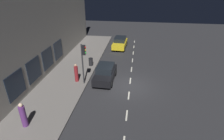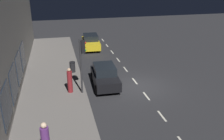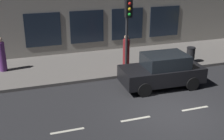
{
  "view_description": "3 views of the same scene",
  "coord_description": "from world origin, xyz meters",
  "px_view_note": "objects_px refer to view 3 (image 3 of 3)",
  "views": [
    {
      "loc": [
        -0.42,
        14.8,
        8.83
      ],
      "look_at": [
        1.69,
        -0.09,
        1.5
      ],
      "focal_mm": 29.36,
      "sensor_mm": 36.0,
      "label": 1
    },
    {
      "loc": [
        5.73,
        15.63,
        7.9
      ],
      "look_at": [
        2.13,
        0.26,
        1.62
      ],
      "focal_mm": 39.06,
      "sensor_mm": 36.0,
      "label": 2
    },
    {
      "loc": [
        -8.96,
        5.54,
        5.68
      ],
      "look_at": [
        2.36,
        1.75,
        1.15
      ],
      "focal_mm": 47.23,
      "sensor_mm": 36.0,
      "label": 3
    }
  ],
  "objects_px": {
    "traffic_light": "(128,21)",
    "pedestrian_0": "(2,56)",
    "parked_car_0": "(162,71)",
    "trash_bin": "(191,55)",
    "pedestrian_1": "(126,52)"
  },
  "relations": [
    {
      "from": "traffic_light",
      "to": "trash_bin",
      "type": "height_order",
      "value": "traffic_light"
    },
    {
      "from": "traffic_light",
      "to": "pedestrian_0",
      "type": "xyz_separation_m",
      "value": [
        2.42,
        6.0,
        -1.88
      ]
    },
    {
      "from": "traffic_light",
      "to": "parked_car_0",
      "type": "height_order",
      "value": "traffic_light"
    },
    {
      "from": "traffic_light",
      "to": "pedestrian_1",
      "type": "bearing_deg",
      "value": -18.44
    },
    {
      "from": "parked_car_0",
      "to": "trash_bin",
      "type": "relative_size",
      "value": 4.34
    },
    {
      "from": "parked_car_0",
      "to": "traffic_light",
      "type": "bearing_deg",
      "value": 34.42
    },
    {
      "from": "parked_car_0",
      "to": "pedestrian_1",
      "type": "height_order",
      "value": "pedestrian_1"
    },
    {
      "from": "parked_car_0",
      "to": "pedestrian_0",
      "type": "distance_m",
      "value": 8.22
    },
    {
      "from": "pedestrian_0",
      "to": "pedestrian_1",
      "type": "bearing_deg",
      "value": -142.75
    },
    {
      "from": "parked_car_0",
      "to": "trash_bin",
      "type": "height_order",
      "value": "parked_car_0"
    },
    {
      "from": "traffic_light",
      "to": "trash_bin",
      "type": "bearing_deg",
      "value": -83.53
    },
    {
      "from": "trash_bin",
      "to": "traffic_light",
      "type": "bearing_deg",
      "value": 96.47
    },
    {
      "from": "parked_car_0",
      "to": "pedestrian_1",
      "type": "relative_size",
      "value": 2.16
    },
    {
      "from": "traffic_light",
      "to": "trash_bin",
      "type": "xyz_separation_m",
      "value": [
        0.46,
        -4.03,
        -2.27
      ]
    },
    {
      "from": "parked_car_0",
      "to": "pedestrian_1",
      "type": "distance_m",
      "value": 2.76
    }
  ]
}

